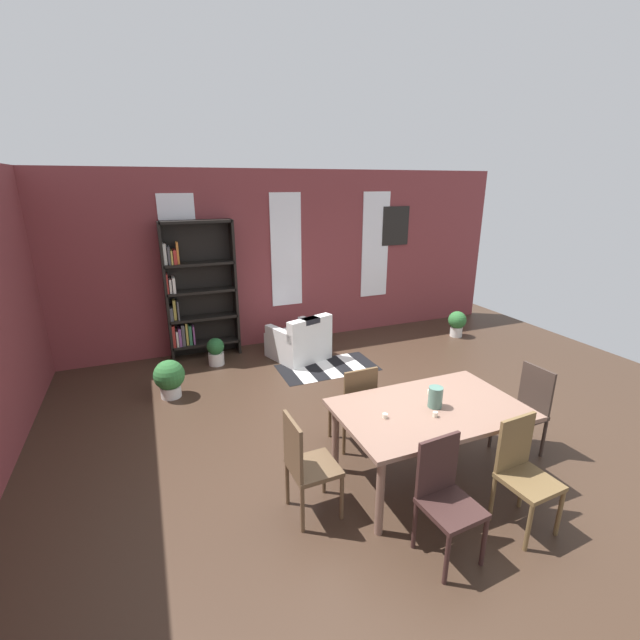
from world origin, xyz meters
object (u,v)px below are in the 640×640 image
at_px(potted_plant_window, 457,322).
at_px(vase_on_table, 435,397).
at_px(bookshelf_tall, 196,293).
at_px(armchair_white, 300,342).
at_px(dining_chair_head_right, 526,407).
at_px(dining_chair_head_left, 306,463).
at_px(dining_chair_far_left, 355,403).
at_px(potted_plant_corner, 169,377).
at_px(dining_table, 430,415).
at_px(potted_plant_by_shelf, 216,351).
at_px(dining_chair_near_right, 523,470).
at_px(dining_chair_near_left, 445,495).

bearing_deg(potted_plant_window, vase_on_table, -132.49).
bearing_deg(bookshelf_tall, potted_plant_window, -10.50).
height_order(vase_on_table, armchair_white, vase_on_table).
distance_m(dining_chair_head_right, dining_chair_head_left, 2.47).
bearing_deg(dining_chair_head_left, dining_chair_far_left, 41.98).
relative_size(dining_chair_head_right, potted_plant_corner, 1.82).
relative_size(dining_table, potted_plant_corner, 3.30).
xyz_separation_m(dining_table, armchair_white, (-0.11, 3.33, -0.41)).
distance_m(dining_chair_head_right, potted_plant_window, 3.64).
bearing_deg(vase_on_table, dining_table, 180.00).
bearing_deg(armchair_white, vase_on_table, -87.39).
height_order(bookshelf_tall, potted_plant_by_shelf, bookshelf_tall).
xyz_separation_m(dining_chair_near_right, potted_plant_by_shelf, (-1.81, 4.33, -0.28)).
height_order(dining_chair_far_left, dining_chair_head_left, same).
relative_size(dining_chair_far_left, dining_chair_near_left, 1.00).
distance_m(dining_chair_near_right, potted_plant_by_shelf, 4.71).
bearing_deg(dining_chair_near_right, vase_on_table, 113.87).
bearing_deg(bookshelf_tall, dining_chair_head_left, -84.79).
xyz_separation_m(dining_chair_near_left, potted_plant_corner, (-1.78, 3.47, -0.23)).
distance_m(dining_chair_near_right, bookshelf_tall, 5.24).
bearing_deg(dining_chair_near_right, dining_chair_far_left, 116.85).
xyz_separation_m(potted_plant_corner, potted_plant_window, (5.15, 0.49, -0.01)).
xyz_separation_m(vase_on_table, dining_chair_head_right, (1.19, 0.00, -0.36)).
distance_m(dining_chair_head_right, dining_chair_near_right, 1.15).
relative_size(dining_chair_far_left, potted_plant_by_shelf, 2.16).
xyz_separation_m(vase_on_table, dining_chair_near_left, (-0.44, -0.76, -0.36)).
xyz_separation_m(armchair_white, potted_plant_window, (3.08, -0.13, -0.00)).
distance_m(dining_chair_near_right, potted_plant_corner, 4.32).
xyz_separation_m(vase_on_table, potted_plant_window, (2.93, 3.20, -0.60)).
xyz_separation_m(dining_chair_head_left, potted_plant_corner, (-0.94, 2.71, -0.23)).
bearing_deg(dining_chair_head_left, potted_plant_window, 37.22).
height_order(dining_chair_near_left, armchair_white, dining_chair_near_left).
bearing_deg(potted_plant_corner, bookshelf_tall, 67.02).
distance_m(armchair_white, potted_plant_corner, 2.16).
xyz_separation_m(dining_chair_head_right, dining_chair_far_left, (-1.62, 0.76, 0.00)).
relative_size(dining_chair_head_right, dining_chair_near_right, 1.00).
bearing_deg(bookshelf_tall, vase_on_table, -67.77).
height_order(dining_table, dining_chair_head_right, dining_chair_head_right).
height_order(dining_chair_far_left, potted_plant_window, dining_chair_far_left).
relative_size(bookshelf_tall, potted_plant_by_shelf, 5.04).
height_order(dining_table, armchair_white, dining_table).
distance_m(dining_chair_far_left, bookshelf_tall, 3.55).
bearing_deg(dining_chair_far_left, potted_plant_window, 35.91).
height_order(potted_plant_corner, potted_plant_window, potted_plant_corner).
xyz_separation_m(vase_on_table, dining_chair_near_right, (0.34, -0.76, -0.36)).
height_order(dining_chair_near_left, potted_plant_corner, dining_chair_near_left).
bearing_deg(dining_chair_near_left, vase_on_table, 59.96).
relative_size(dining_table, potted_plant_window, 3.56).
bearing_deg(vase_on_table, bookshelf_tall, 112.23).
height_order(dining_chair_near_left, potted_plant_window, dining_chair_near_left).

